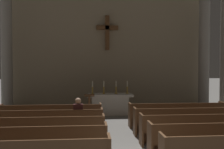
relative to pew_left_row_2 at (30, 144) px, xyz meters
The scene contains 18 objects.
pew_left_row_2 is the anchor object (origin of this frame).
pew_left_row_3 1.13m from the pew_left_row_2, 90.00° to the left, with size 3.77×0.50×0.95m.
pew_left_row_4 2.26m from the pew_left_row_2, 90.00° to the left, with size 3.77×0.50×0.95m.
pew_left_row_5 3.39m from the pew_left_row_2, 90.00° to the left, with size 3.77×0.50×0.95m.
pew_right_row_2 4.84m from the pew_left_row_2, ahead, with size 3.77×0.50×0.95m.
pew_right_row_3 4.98m from the pew_left_row_2, 13.14° to the left, with size 3.77×0.50×0.95m.
pew_right_row_4 5.35m from the pew_left_row_2, 25.02° to the left, with size 3.77×0.50×0.95m.
pew_right_row_5 5.91m from the pew_left_row_2, 35.00° to the left, with size 3.77×0.50×0.95m.
column_left_fourth 8.18m from the pew_left_row_2, 111.23° to the left, with size 0.86×0.86×6.78m.
column_right_fourth 10.83m from the pew_left_row_2, 43.18° to the left, with size 0.86×0.86×6.78m.
altar 6.58m from the pew_left_row_2, 68.39° to the left, with size 2.20×0.90×1.01m.
candlestick_outer_left 6.36m from the pew_left_row_2, 75.58° to the left, with size 0.16×0.16×0.63m.
candlestick_inner_left 6.51m from the pew_left_row_2, 70.86° to the left, with size 0.16×0.16×0.63m.
candlestick_inner_right 6.73m from the pew_left_row_2, 66.00° to the left, with size 0.16×0.16×0.63m.
candlestick_outer_right 6.97m from the pew_left_row_2, 61.85° to the left, with size 0.16×0.16×0.63m.
apse_with_cross 9.30m from the pew_left_row_2, 73.79° to the left, with size 11.32×0.48×7.66m.
lectern 5.12m from the pew_left_row_2, 73.84° to the left, with size 0.44×0.36×1.15m.
lone_worshipper 2.54m from the pew_left_row_2, 65.18° to the left, with size 0.32×0.43×1.32m.
Camera 1 is at (-0.95, -5.32, 2.41)m, focal length 41.42 mm.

